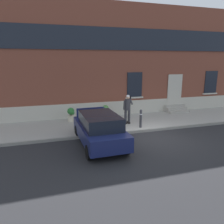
{
  "coord_description": "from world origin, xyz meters",
  "views": [
    {
      "loc": [
        -5.03,
        -9.61,
        3.87
      ],
      "look_at": [
        -1.58,
        1.6,
        1.1
      ],
      "focal_mm": 35.41,
      "sensor_mm": 36.0,
      "label": 1
    }
  ],
  "objects_px": {
    "person_on_phone": "(128,107)",
    "planter_cream": "(71,114)",
    "hatchback_car_navy": "(99,129)",
    "bollard_near_person": "(141,118)",
    "planter_terracotta": "(106,111)"
  },
  "relations": [
    {
      "from": "person_on_phone",
      "to": "planter_cream",
      "type": "xyz_separation_m",
      "value": [
        -3.13,
        1.56,
        -0.55
      ]
    },
    {
      "from": "hatchback_car_navy",
      "to": "person_on_phone",
      "type": "relative_size",
      "value": 2.34
    },
    {
      "from": "hatchback_car_navy",
      "to": "planter_cream",
      "type": "bearing_deg",
      "value": 101.57
    },
    {
      "from": "bollard_near_person",
      "to": "person_on_phone",
      "type": "relative_size",
      "value": 0.6
    },
    {
      "from": "bollard_near_person",
      "to": "planter_terracotta",
      "type": "distance_m",
      "value": 2.92
    },
    {
      "from": "hatchback_car_navy",
      "to": "planter_cream",
      "type": "height_order",
      "value": "hatchback_car_navy"
    },
    {
      "from": "planter_terracotta",
      "to": "person_on_phone",
      "type": "bearing_deg",
      "value": -63.32
    },
    {
      "from": "person_on_phone",
      "to": "planter_cream",
      "type": "height_order",
      "value": "person_on_phone"
    },
    {
      "from": "bollard_near_person",
      "to": "hatchback_car_navy",
      "type": "bearing_deg",
      "value": -151.22
    },
    {
      "from": "bollard_near_person",
      "to": "person_on_phone",
      "type": "height_order",
      "value": "person_on_phone"
    },
    {
      "from": "bollard_near_person",
      "to": "planter_terracotta",
      "type": "xyz_separation_m",
      "value": [
        -1.31,
        2.6,
        -0.11
      ]
    },
    {
      "from": "person_on_phone",
      "to": "bollard_near_person",
      "type": "bearing_deg",
      "value": -76.16
    },
    {
      "from": "hatchback_car_navy",
      "to": "person_on_phone",
      "type": "xyz_separation_m",
      "value": [
        2.31,
        2.41,
        0.36
      ]
    },
    {
      "from": "hatchback_car_navy",
      "to": "planter_cream",
      "type": "xyz_separation_m",
      "value": [
        -0.81,
        3.97,
        -0.18
      ]
    },
    {
      "from": "hatchback_car_navy",
      "to": "bollard_near_person",
      "type": "xyz_separation_m",
      "value": [
        2.77,
        1.52,
        -0.08
      ]
    }
  ]
}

